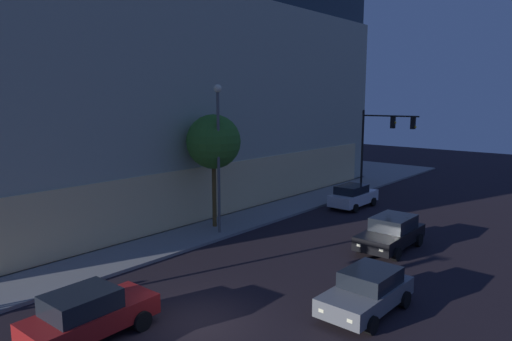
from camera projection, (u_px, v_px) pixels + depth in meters
ground_plane at (198, 323)px, 15.71m from camera, size 120.00×120.00×0.00m
modern_building at (121, 90)px, 37.88m from camera, size 35.71×26.65×16.61m
traffic_light_far_corner at (382, 135)px, 36.06m from camera, size 0.53×4.51×6.53m
street_lamp_sidewalk at (218, 142)px, 24.99m from camera, size 0.44×0.44×8.20m
sidewalk_tree at (214, 142)px, 26.24m from camera, size 3.13×3.13×6.57m
car_red at (89, 314)px, 14.56m from camera, size 4.22×2.13×1.65m
car_grey at (367, 291)px, 16.43m from camera, size 4.17×2.11×1.52m
car_black at (391, 233)px, 23.30m from camera, size 4.63×2.18×1.66m
car_white at (353, 196)px, 32.12m from camera, size 4.24×1.99×1.62m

